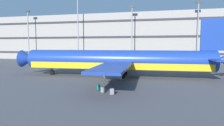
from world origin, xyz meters
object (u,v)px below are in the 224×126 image
Objects in this scene: suitcase_upright at (102,90)px; backpack_small at (113,90)px; airliner at (119,61)px; suitcase_scuffed at (99,87)px; suitcase_laid_flat at (112,92)px.

backpack_small is (1.11, 0.89, -0.15)m from suitcase_upright.
suitcase_upright is at bearing -87.29° from airliner.
airliner is at bearing 98.13° from backpack_small.
suitcase_laid_flat is at bearing -40.05° from suitcase_scuffed.
suitcase_upright is at bearing -141.24° from backpack_small.
suitcase_scuffed is 1.03× the size of suitcase_laid_flat.
airliner is 77.52× the size of backpack_small.
suitcase_upright is 0.95× the size of suitcase_scuffed.
suitcase_scuffed reaches higher than backpack_small.
suitcase_laid_flat is 1.67m from backpack_small.
suitcase_scuffed is (-0.26, -11.76, -2.63)m from airliner.
airliner is 12.05m from suitcase_scuffed.
suitcase_scuffed reaches higher than suitcase_upright.
airliner is 45.62× the size of suitcase_laid_flat.
suitcase_scuffed is at bearing -91.26° from airliner.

